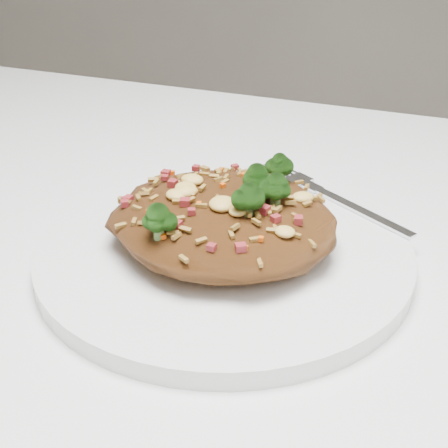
{
  "coord_description": "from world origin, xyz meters",
  "views": [
    {
      "loc": [
        0.14,
        -0.32,
        1.0
      ],
      "look_at": [
        0.0,
        0.03,
        0.78
      ],
      "focal_mm": 50.0,
      "sensor_mm": 36.0,
      "label": 1
    }
  ],
  "objects_px": {
    "dining_table": "(203,381)",
    "fried_rice": "(225,210)",
    "fork": "(339,200)",
    "plate": "(224,251)"
  },
  "relations": [
    {
      "from": "dining_table",
      "to": "fork",
      "type": "xyz_separation_m",
      "value": [
        0.07,
        0.12,
        0.11
      ]
    },
    {
      "from": "dining_table",
      "to": "plate",
      "type": "height_order",
      "value": "plate"
    },
    {
      "from": "fried_rice",
      "to": "fork",
      "type": "distance_m",
      "value": 0.11
    },
    {
      "from": "dining_table",
      "to": "plate",
      "type": "distance_m",
      "value": 0.1
    },
    {
      "from": "dining_table",
      "to": "fork",
      "type": "height_order",
      "value": "fork"
    },
    {
      "from": "dining_table",
      "to": "fried_rice",
      "type": "xyz_separation_m",
      "value": [
        0.01,
        0.03,
        0.13
      ]
    },
    {
      "from": "plate",
      "to": "fried_rice",
      "type": "distance_m",
      "value": 0.03
    },
    {
      "from": "dining_table",
      "to": "fried_rice",
      "type": "relative_size",
      "value": 7.46
    },
    {
      "from": "dining_table",
      "to": "fried_rice",
      "type": "height_order",
      "value": "fried_rice"
    },
    {
      "from": "plate",
      "to": "fork",
      "type": "relative_size",
      "value": 1.83
    }
  ]
}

